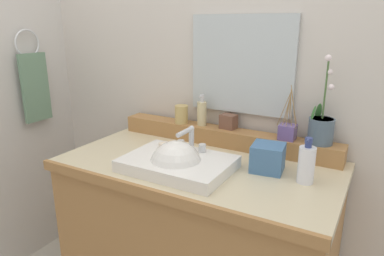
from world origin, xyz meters
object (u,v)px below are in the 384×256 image
object	(u,v)px
potted_plant	(321,127)
tissue_box	(268,158)
trinket_box	(228,122)
sink_basin	(177,165)
soap_dispenser	(202,113)
reed_diffuser	(288,131)
hand_towel	(35,88)
lotion_bottle	(306,164)
soap_bar	(165,145)
tumbler_cup	(181,114)

from	to	relation	value
potted_plant	tissue_box	distance (m)	0.29
trinket_box	sink_basin	bearing A→B (deg)	-90.58
soap_dispenser	reed_diffuser	distance (m)	0.45
sink_basin	hand_towel	distance (m)	1.13
sink_basin	soap_dispenser	bearing A→B (deg)	102.84
tissue_box	hand_towel	bearing A→B (deg)	-179.62
lotion_bottle	hand_towel	distance (m)	1.60
lotion_bottle	reed_diffuser	bearing A→B (deg)	120.28
lotion_bottle	tissue_box	world-z (taller)	lotion_bottle
trinket_box	soap_bar	bearing A→B (deg)	-112.66
trinket_box	hand_towel	world-z (taller)	hand_towel
tumbler_cup	tissue_box	world-z (taller)	tumbler_cup
soap_bar	reed_diffuser	world-z (taller)	reed_diffuser
potted_plant	tissue_box	world-z (taller)	potted_plant
potted_plant	hand_towel	size ratio (longest dim) A/B	0.96
potted_plant	tumbler_cup	xyz separation A→B (m)	(-0.70, -0.02, -0.03)
potted_plant	tissue_box	size ratio (longest dim) A/B	2.98
soap_dispenser	potted_plant	bearing A→B (deg)	0.44
trinket_box	reed_diffuser	bearing A→B (deg)	2.46
sink_basin	trinket_box	bearing A→B (deg)	82.44
tumbler_cup	tissue_box	size ratio (longest dim) A/B	0.74
soap_bar	potted_plant	xyz separation A→B (m)	(0.62, 0.30, 0.10)
soap_bar	trinket_box	distance (m)	0.36
soap_dispenser	reed_diffuser	world-z (taller)	reed_diffuser
soap_dispenser	tissue_box	distance (m)	0.48
tumbler_cup	reed_diffuser	bearing A→B (deg)	0.84
sink_basin	trinket_box	distance (m)	0.42
soap_dispenser	hand_towel	size ratio (longest dim) A/B	0.40
reed_diffuser	lotion_bottle	xyz separation A→B (m)	(0.14, -0.24, -0.05)
sink_basin	soap_dispenser	world-z (taller)	soap_dispenser
lotion_bottle	tissue_box	distance (m)	0.17
tumbler_cup	hand_towel	world-z (taller)	hand_towel
trinket_box	tissue_box	size ratio (longest dim) A/B	0.59
potted_plant	reed_diffuser	xyz separation A→B (m)	(-0.14, -0.01, -0.04)
soap_bar	trinket_box	bearing A→B (deg)	60.36
reed_diffuser	hand_towel	distance (m)	1.47
soap_dispenser	tumbler_cup	distance (m)	0.12
soap_dispenser	reed_diffuser	bearing A→B (deg)	-1.15
soap_dispenser	tumbler_cup	world-z (taller)	soap_dispenser
potted_plant	hand_towel	xyz separation A→B (m)	(-1.60, -0.22, 0.07)
tumbler_cup	tissue_box	xyz separation A→B (m)	(0.54, -0.19, -0.08)
tumbler_cup	trinket_box	bearing A→B (deg)	7.16
soap_dispenser	lotion_bottle	xyz separation A→B (m)	(0.59, -0.25, -0.07)
sink_basin	reed_diffuser	world-z (taller)	reed_diffuser
soap_bar	potted_plant	world-z (taller)	potted_plant
potted_plant	tissue_box	xyz separation A→B (m)	(-0.17, -0.21, -0.10)
reed_diffuser	lotion_bottle	world-z (taller)	reed_diffuser
soap_dispenser	tissue_box	xyz separation A→B (m)	(0.42, -0.21, -0.09)
reed_diffuser	tissue_box	world-z (taller)	reed_diffuser
sink_basin	tumbler_cup	size ratio (longest dim) A/B	4.65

